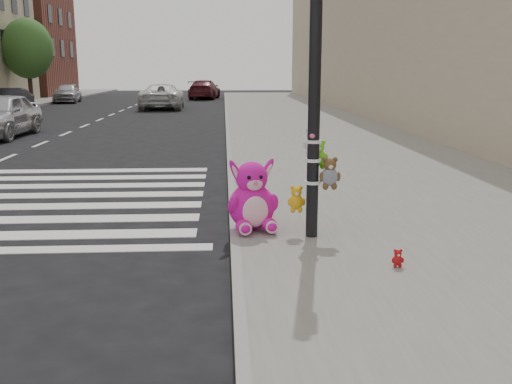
{
  "coord_description": "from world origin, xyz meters",
  "views": [
    {
      "loc": [
        1.42,
        -5.64,
        2.38
      ],
      "look_at": [
        1.84,
        1.87,
        0.75
      ],
      "focal_mm": 40.0,
      "sensor_mm": 36.0,
      "label": 1
    }
  ],
  "objects_px": {
    "car_dark_far": "(3,103)",
    "car_white_near": "(162,96)",
    "red_teddy": "(398,258)",
    "pink_bunny": "(252,201)",
    "signal_pole": "(315,117)"
  },
  "relations": [
    {
      "from": "pink_bunny",
      "to": "car_white_near",
      "type": "relative_size",
      "value": 0.19
    },
    {
      "from": "car_white_near",
      "to": "pink_bunny",
      "type": "bearing_deg",
      "value": 96.87
    },
    {
      "from": "signal_pole",
      "to": "car_dark_far",
      "type": "bearing_deg",
      "value": 119.45
    },
    {
      "from": "signal_pole",
      "to": "car_dark_far",
      "type": "distance_m",
      "value": 24.18
    },
    {
      "from": "pink_bunny",
      "to": "car_dark_far",
      "type": "distance_m",
      "value": 23.46
    },
    {
      "from": "pink_bunny",
      "to": "red_teddy",
      "type": "height_order",
      "value": "pink_bunny"
    },
    {
      "from": "signal_pole",
      "to": "car_dark_far",
      "type": "xyz_separation_m",
      "value": [
        -11.88,
        21.04,
        -1.02
      ]
    },
    {
      "from": "signal_pole",
      "to": "pink_bunny",
      "type": "distance_m",
      "value": 1.49
    },
    {
      "from": "car_dark_far",
      "to": "car_white_near",
      "type": "xyz_separation_m",
      "value": [
        6.95,
        6.72,
        0.01
      ]
    },
    {
      "from": "pink_bunny",
      "to": "car_dark_far",
      "type": "bearing_deg",
      "value": 107.14
    },
    {
      "from": "red_teddy",
      "to": "car_dark_far",
      "type": "height_order",
      "value": "car_dark_far"
    },
    {
      "from": "pink_bunny",
      "to": "red_teddy",
      "type": "xyz_separation_m",
      "value": [
        1.59,
        -1.67,
        -0.31
      ]
    },
    {
      "from": "red_teddy",
      "to": "car_dark_far",
      "type": "xyz_separation_m",
      "value": [
        -12.66,
        22.35,
        0.49
      ]
    },
    {
      "from": "red_teddy",
      "to": "car_white_near",
      "type": "bearing_deg",
      "value": 102.5
    },
    {
      "from": "signal_pole",
      "to": "red_teddy",
      "type": "xyz_separation_m",
      "value": [
        0.78,
        -1.31,
        -1.51
      ]
    }
  ]
}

